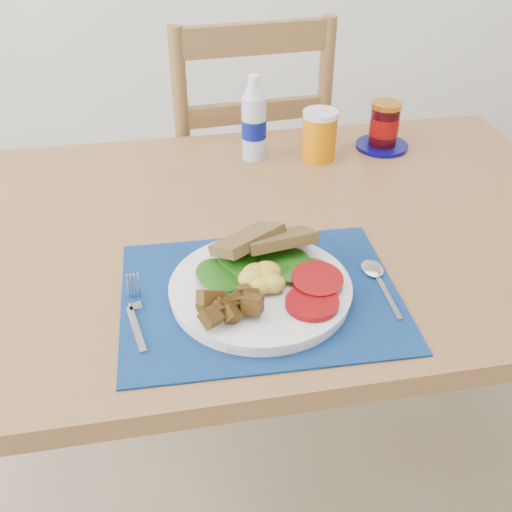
{
  "coord_description": "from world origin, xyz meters",
  "views": [
    {
      "loc": [
        -0.19,
        -0.8,
        1.37
      ],
      "look_at": [
        -0.04,
        0.01,
        0.8
      ],
      "focal_mm": 42.0,
      "sensor_mm": 36.0,
      "label": 1
    }
  ],
  "objects_px": {
    "chair_far": "(244,149)",
    "juice_glass": "(319,136)",
    "jam_on_saucer": "(384,128)",
    "breakfast_plate": "(257,286)",
    "water_bottle": "(254,123)"
  },
  "relations": [
    {
      "from": "breakfast_plate",
      "to": "juice_glass",
      "type": "height_order",
      "value": "juice_glass"
    },
    {
      "from": "water_bottle",
      "to": "jam_on_saucer",
      "type": "xyz_separation_m",
      "value": [
        0.32,
        -0.0,
        -0.04
      ]
    },
    {
      "from": "chair_far",
      "to": "juice_glass",
      "type": "bearing_deg",
      "value": 102.72
    },
    {
      "from": "water_bottle",
      "to": "juice_glass",
      "type": "distance_m",
      "value": 0.16
    },
    {
      "from": "jam_on_saucer",
      "to": "breakfast_plate",
      "type": "bearing_deg",
      "value": -127.91
    },
    {
      "from": "chair_far",
      "to": "juice_glass",
      "type": "height_order",
      "value": "chair_far"
    },
    {
      "from": "chair_far",
      "to": "juice_glass",
      "type": "distance_m",
      "value": 0.44
    },
    {
      "from": "jam_on_saucer",
      "to": "chair_far",
      "type": "bearing_deg",
      "value": 129.15
    },
    {
      "from": "chair_far",
      "to": "breakfast_plate",
      "type": "xyz_separation_m",
      "value": [
        -0.12,
        -0.88,
        0.16
      ]
    },
    {
      "from": "breakfast_plate",
      "to": "water_bottle",
      "type": "relative_size",
      "value": 1.49
    },
    {
      "from": "breakfast_plate",
      "to": "water_bottle",
      "type": "bearing_deg",
      "value": 56.63
    },
    {
      "from": "chair_far",
      "to": "breakfast_plate",
      "type": "height_order",
      "value": "chair_far"
    },
    {
      "from": "jam_on_saucer",
      "to": "juice_glass",
      "type": "bearing_deg",
      "value": -170.41
    },
    {
      "from": "chair_far",
      "to": "breakfast_plate",
      "type": "relative_size",
      "value": 4.13
    },
    {
      "from": "juice_glass",
      "to": "chair_far",
      "type": "bearing_deg",
      "value": 106.96
    }
  ]
}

